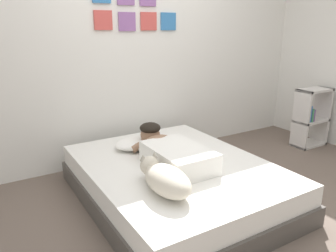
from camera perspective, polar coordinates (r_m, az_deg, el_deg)
The scene contains 9 objects.
ground_plane at distance 2.93m, azimuth 8.78°, elevation -14.11°, with size 13.35×13.35×0.00m, color #66564C.
back_wall at distance 3.82m, azimuth -5.56°, elevation 13.06°, with size 4.68×0.12×2.50m.
bed at distance 2.99m, azimuth 1.27°, elevation -9.55°, with size 1.51×1.94×0.35m.
pillow at distance 3.26m, azimuth -4.81°, elevation -2.85°, with size 0.52×0.32×0.11m, color white.
person_lying at distance 2.90m, azimuth 0.32°, elevation -4.30°, with size 0.43×0.92×0.27m.
dog at distance 2.40m, azimuth -0.52°, elevation -9.07°, with size 0.26×0.57×0.21m.
coffee_cup at distance 3.27m, azimuth -0.04°, elevation -3.08°, with size 0.12×0.09×0.07m.
cell_phone at distance 2.73m, azimuth -2.11°, elevation -8.01°, with size 0.07×0.14×0.01m, color black.
bookshelf at distance 4.60m, azimuth 23.40°, elevation 1.39°, with size 0.45×0.24×0.75m.
Camera 1 is at (-1.66, -1.90, 1.50)m, focal length 35.24 mm.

